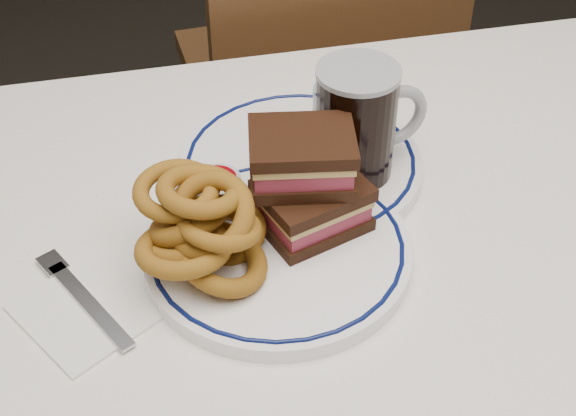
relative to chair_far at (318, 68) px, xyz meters
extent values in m
cube|color=silver|center=(-0.22, -0.69, 0.18)|extent=(1.26, 0.86, 0.03)
cylinder|color=#472F17|center=(0.32, -0.35, -0.20)|extent=(0.06, 0.06, 0.71)
cube|color=silver|center=(-0.22, -0.26, 0.10)|extent=(1.26, 0.01, 0.17)
cube|color=#472F17|center=(0.00, 0.08, -0.07)|extent=(0.49, 0.49, 0.04)
cylinder|color=#472F17|center=(0.18, 0.29, -0.32)|extent=(0.04, 0.04, 0.46)
cylinder|color=#472F17|center=(0.21, -0.11, -0.32)|extent=(0.04, 0.04, 0.46)
cylinder|color=#472F17|center=(-0.22, 0.27, -0.32)|extent=(0.04, 0.04, 0.46)
cylinder|color=#472F17|center=(-0.19, -0.13, -0.32)|extent=(0.04, 0.04, 0.46)
cube|color=#472F17|center=(0.01, -0.13, 0.21)|extent=(0.47, 0.06, 0.51)
cylinder|color=white|center=(-0.23, -0.69, 0.21)|extent=(0.30, 0.30, 0.02)
torus|color=#091349|center=(-0.23, -0.69, 0.22)|extent=(0.28, 0.28, 0.01)
cube|color=black|center=(-0.19, -0.67, 0.23)|extent=(0.13, 0.12, 0.01)
cube|color=#9B2D40|center=(-0.19, -0.67, 0.24)|extent=(0.12, 0.11, 0.02)
cube|color=tan|center=(-0.19, -0.67, 0.26)|extent=(0.13, 0.11, 0.01)
cube|color=black|center=(-0.19, -0.67, 0.27)|extent=(0.13, 0.12, 0.01)
cube|color=black|center=(-0.20, -0.65, 0.28)|extent=(0.13, 0.11, 0.01)
cube|color=#9B2D40|center=(-0.20, -0.65, 0.30)|extent=(0.12, 0.10, 0.02)
cube|color=tan|center=(-0.20, -0.65, 0.32)|extent=(0.12, 0.10, 0.01)
cube|color=black|center=(-0.20, -0.65, 0.33)|extent=(0.13, 0.11, 0.01)
torus|color=#67350D|center=(-0.28, -0.67, 0.23)|extent=(0.09, 0.09, 0.06)
torus|color=#67350D|center=(-0.30, -0.72, 0.24)|extent=(0.11, 0.10, 0.07)
torus|color=#67350D|center=(-0.33, -0.70, 0.25)|extent=(0.09, 0.09, 0.05)
torus|color=#67350D|center=(-0.33, -0.72, 0.26)|extent=(0.10, 0.10, 0.04)
torus|color=#67350D|center=(-0.32, -0.69, 0.27)|extent=(0.10, 0.09, 0.08)
torus|color=#67350D|center=(-0.30, -0.71, 0.28)|extent=(0.09, 0.09, 0.05)
torus|color=#67350D|center=(-0.31, -0.71, 0.29)|extent=(0.11, 0.10, 0.09)
torus|color=#67350D|center=(-0.33, -0.67, 0.30)|extent=(0.09, 0.09, 0.02)
torus|color=#67350D|center=(-0.31, -0.69, 0.31)|extent=(0.09, 0.09, 0.04)
cylinder|color=silver|center=(-0.28, -0.60, 0.24)|extent=(0.06, 0.06, 0.03)
cylinder|color=maroon|center=(-0.28, -0.60, 0.25)|extent=(0.05, 0.05, 0.01)
cylinder|color=black|center=(-0.12, -0.58, 0.28)|extent=(0.09, 0.09, 0.16)
cylinder|color=#9497A1|center=(-0.12, -0.58, 0.36)|extent=(0.10, 0.10, 0.01)
torus|color=#9497A1|center=(-0.06, -0.57, 0.28)|extent=(0.08, 0.03, 0.08)
cylinder|color=#A3B9D3|center=(-0.12, -0.55, 0.26)|extent=(0.07, 0.07, 0.11)
cylinder|color=white|center=(-0.17, -0.55, 0.21)|extent=(0.30, 0.30, 0.02)
torus|color=#091349|center=(-0.17, -0.55, 0.22)|extent=(0.28, 0.28, 0.01)
torus|color=#67350D|center=(-0.16, -0.54, 0.23)|extent=(0.09, 0.09, 0.03)
torus|color=#67350D|center=(-0.15, -0.56, 0.24)|extent=(0.09, 0.09, 0.04)
torus|color=#67350D|center=(-0.14, -0.55, 0.25)|extent=(0.10, 0.09, 0.06)
cube|color=white|center=(-0.44, -0.72, 0.20)|extent=(0.18, 0.18, 0.00)
cube|color=#ACACB0|center=(-0.44, -0.72, 0.21)|extent=(0.08, 0.14, 0.00)
cube|color=#ACACB0|center=(-0.47, -0.65, 0.21)|extent=(0.04, 0.04, 0.00)
camera|label=1|loc=(-0.36, -1.31, 0.83)|focal=50.00mm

